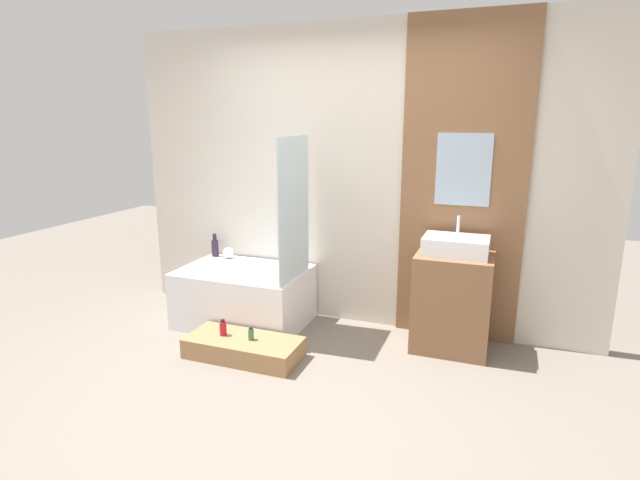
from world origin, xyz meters
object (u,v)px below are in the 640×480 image
Objects in this scene: wooden_step_bench at (244,348)px; vase_tall_dark at (215,247)px; bottle_soap_secondary at (251,334)px; sink at (456,246)px; vase_round_light at (228,253)px; bathtub at (244,296)px; bottle_soap_primary at (223,328)px.

vase_tall_dark is (-0.79, 0.90, 0.52)m from wooden_step_bench.
vase_tall_dark is at bearing 133.70° from bottle_soap_secondary.
sink is 4.66× the size of vase_round_light.
bathtub is 2.26× the size of sink.
bottle_soap_primary is at bearing -156.32° from sink.
bathtub is at bearing -175.98° from sink.
vase_round_light is 1.18m from bottle_soap_secondary.
wooden_step_bench is at bearing -54.15° from vase_round_light.
bottle_soap_primary is (-0.18, 0.00, 0.14)m from wooden_step_bench.
vase_round_light is at bearing 125.85° from wooden_step_bench.
sink reaches higher than bathtub.
bottle_soap_primary is (-1.66, -0.73, -0.64)m from sink.
bottle_soap_secondary is (0.25, 0.00, -0.01)m from bottle_soap_primary.
sink is 2.14m from vase_round_light.
vase_tall_dark is 1.15m from bottle_soap_primary.
bathtub is at bearing 122.86° from bottle_soap_secondary.
sink is at bearing 27.23° from bottle_soap_secondary.
bottle_soap_secondary is at bearing -57.14° from bathtub.
bottle_soap_secondary is at bearing -51.39° from vase_round_light.
vase_tall_dark is at bearing 147.72° from bathtub.
bottle_soap_secondary is at bearing 0.00° from bottle_soap_primary.
vase_round_light reaches higher than bathtub.
vase_round_light is 1.01× the size of bottle_soap_secondary.
vase_round_light is (-0.64, 0.88, 0.48)m from wooden_step_bench.
wooden_step_bench is 8.48× the size of vase_round_light.
wooden_step_bench is 1.82m from sink.
vase_round_light is 0.80× the size of bottle_soap_primary.
bathtub is 0.72m from bottle_soap_secondary.
bottle_soap_primary is (0.46, -0.88, -0.34)m from vase_round_light.
vase_round_light reaches higher than wooden_step_bench.
bottle_soap_secondary reaches higher than wooden_step_bench.
wooden_step_bench is 8.57× the size of bottle_soap_secondary.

